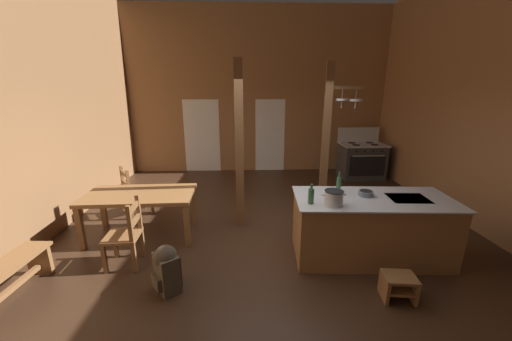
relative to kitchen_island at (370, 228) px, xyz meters
name	(u,v)px	position (x,y,z in m)	size (l,w,h in m)	color
ground_plane	(270,247)	(-1.40, 0.38, -0.50)	(7.90, 9.29, 0.10)	#382316
wall_back	(258,92)	(-1.40, 4.69, 1.78)	(7.90, 0.14, 4.47)	#93663F
glazed_door_back_left	(202,136)	(-2.99, 4.61, 0.57)	(1.00, 0.01, 2.05)	white
glazed_panel_back_right	(270,136)	(-1.04, 4.61, 0.57)	(0.84, 0.01, 2.05)	white
kitchen_island	(370,228)	(0.00, 0.00, 0.00)	(2.21, 1.09, 0.91)	olive
stove_range	(361,160)	(1.36, 3.77, 0.03)	(1.15, 0.84, 1.32)	#323232
support_post_with_pot_rack	(328,134)	(-0.18, 1.76, 1.06)	(0.70, 0.29, 2.82)	brown
support_post_center	(239,148)	(-1.87, 1.08, 0.96)	(0.14, 0.14, 2.82)	brown
step_stool	(399,285)	(-0.02, -0.89, -0.28)	(0.39, 0.32, 0.30)	brown
dining_table	(140,198)	(-3.48, 0.76, 0.20)	(1.72, 0.94, 0.74)	olive
ladderback_chair_near_window	(126,235)	(-3.40, -0.07, 0.00)	(0.46, 0.46, 0.95)	brown
ladderback_chair_by_post	(134,192)	(-3.89, 1.61, 0.00)	(0.62, 0.62, 0.95)	brown
bench_along_left_wall	(4,278)	(-4.52, -0.75, -0.15)	(0.41, 1.18, 0.44)	olive
backpack	(166,267)	(-2.73, -0.64, -0.14)	(0.39, 0.39, 0.60)	#4C4233
stockpot_on_counter	(334,198)	(-0.64, -0.23, 0.55)	(0.32, 0.24, 0.20)	#B7BABF
mixing_bowl_on_counter	(366,193)	(-0.08, 0.09, 0.49)	(0.20, 0.20, 0.07)	slate
bottle_tall_on_counter	(339,185)	(-0.44, 0.21, 0.58)	(0.07, 0.07, 0.32)	#2D5638
bottle_short_on_counter	(311,196)	(-0.92, -0.17, 0.56)	(0.08, 0.08, 0.27)	#2D5638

